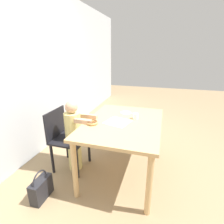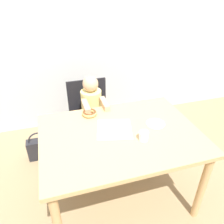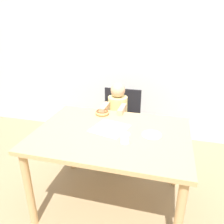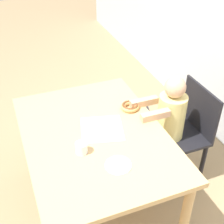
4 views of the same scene
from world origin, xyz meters
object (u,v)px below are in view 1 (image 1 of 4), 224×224
at_px(child_figure, 74,135).
at_px(handbag, 41,188).
at_px(chair, 66,138).
at_px(cup, 136,116).
at_px(donut, 92,122).

relative_size(child_figure, handbag, 2.77).
relative_size(chair, handbag, 2.36).
xyz_separation_m(child_figure, handbag, (-0.59, 0.10, -0.36)).
distance_m(handbag, cup, 1.35).
bearing_deg(cup, donut, 124.69).
relative_size(chair, child_figure, 0.85).
relative_size(donut, handbag, 0.38).
distance_m(child_figure, handbag, 0.70).
distance_m(chair, donut, 0.52).
bearing_deg(handbag, child_figure, -10.04).
bearing_deg(chair, handbag, -178.61).
bearing_deg(handbag, donut, -38.33).
relative_size(chair, cup, 11.44).
height_order(handbag, cup, cup).
xyz_separation_m(handbag, cup, (0.83, -0.86, 0.63)).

